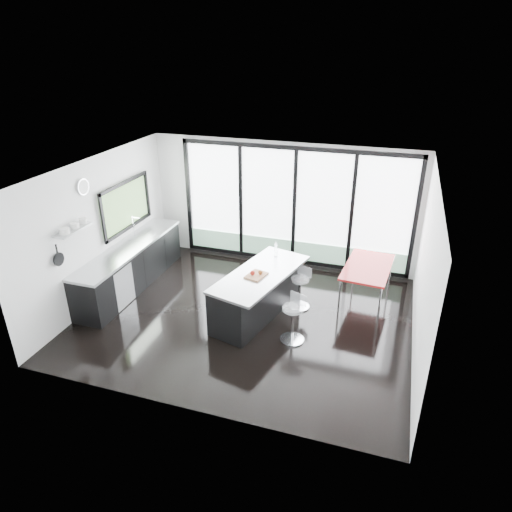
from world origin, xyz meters
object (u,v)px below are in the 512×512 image
(bar_stool_near, at_px, (292,324))
(red_table, at_px, (366,284))
(island, at_px, (257,293))
(bar_stool_far, at_px, (300,293))

(bar_stool_near, bearing_deg, red_table, 80.21)
(island, xyz_separation_m, bar_stool_near, (0.84, -0.62, -0.12))
(bar_stool_near, bearing_deg, bar_stool_far, 118.69)
(island, xyz_separation_m, bar_stool_far, (0.71, 0.47, -0.14))
(bar_stool_near, distance_m, red_table, 2.02)
(bar_stool_near, distance_m, bar_stool_far, 1.10)
(bar_stool_near, relative_size, bar_stool_far, 1.04)
(island, distance_m, bar_stool_near, 1.05)
(bar_stool_far, xyz_separation_m, red_table, (1.19, 0.62, 0.07))
(bar_stool_near, height_order, bar_stool_far, bar_stool_near)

